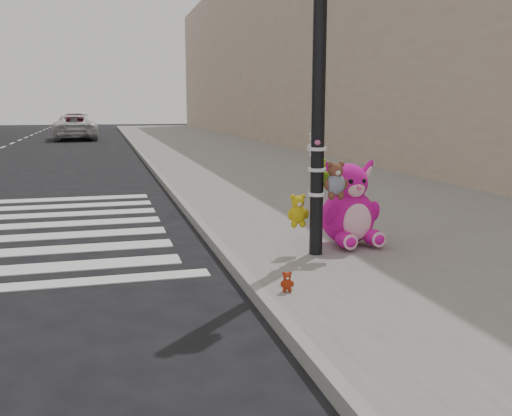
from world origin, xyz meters
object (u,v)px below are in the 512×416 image
object	(u,v)px
pink_bunny	(349,210)
red_teddy	(287,282)
car_white_near	(74,127)
signal_pole	(319,124)

from	to	relation	value
pink_bunny	red_teddy	world-z (taller)	pink_bunny
pink_bunny	car_white_near	bearing A→B (deg)	94.15
red_teddy	car_white_near	world-z (taller)	car_white_near
car_white_near	pink_bunny	bearing A→B (deg)	94.79
signal_pole	car_white_near	distance (m)	29.21
signal_pole	red_teddy	size ratio (longest dim) A/B	19.56
signal_pole	red_teddy	world-z (taller)	signal_pole
pink_bunny	car_white_near	distance (m)	28.93
signal_pole	pink_bunny	distance (m)	1.32
pink_bunny	car_white_near	xyz separation A→B (m)	(-4.65, 28.55, 0.12)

